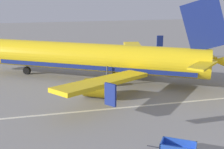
# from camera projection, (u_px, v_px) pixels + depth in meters

# --- Properties ---
(apron_stripe) EXTENTS (120.00, 0.36, 0.01)m
(apron_stripe) POSITION_uv_depth(u_px,v_px,m) (145.00, 106.00, 31.64)
(apron_stripe) COLOR silver
(apron_stripe) RESTS_ON ground
(airplane) EXTENTS (34.12, 28.44, 11.34)m
(airplane) POSITION_uv_depth(u_px,v_px,m) (102.00, 58.00, 39.99)
(airplane) COLOR yellow
(airplane) RESTS_ON ground
(baggage_cart_second_in_row) EXTENTS (3.36, 2.60, 1.07)m
(baggage_cart_second_in_row) POSITION_uv_depth(u_px,v_px,m) (178.00, 149.00, 21.66)
(baggage_cart_second_in_row) COLOR #234CB2
(baggage_cart_second_in_row) RESTS_ON ground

